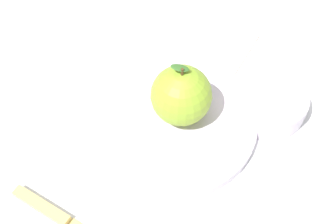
{
  "coord_description": "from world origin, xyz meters",
  "views": [
    {
      "loc": [
        -0.27,
        0.17,
        0.48
      ],
      "look_at": [
        0.0,
        -0.04,
        0.02
      ],
      "focal_mm": 44.47,
      "sensor_mm": 36.0,
      "label": 1
    }
  ],
  "objects_px": {
    "dinner_plate": "(168,117)",
    "apple": "(181,95)",
    "linen_napkin": "(204,40)",
    "side_bowl": "(269,101)"
  },
  "relations": [
    {
      "from": "dinner_plate",
      "to": "apple",
      "type": "height_order",
      "value": "apple"
    },
    {
      "from": "linen_napkin",
      "to": "side_bowl",
      "type": "bearing_deg",
      "value": 172.79
    },
    {
      "from": "side_bowl",
      "to": "linen_napkin",
      "type": "relative_size",
      "value": 0.69
    },
    {
      "from": "apple",
      "to": "dinner_plate",
      "type": "bearing_deg",
      "value": 56.0
    },
    {
      "from": "apple",
      "to": "side_bowl",
      "type": "relative_size",
      "value": 0.89
    },
    {
      "from": "apple",
      "to": "side_bowl",
      "type": "bearing_deg",
      "value": -119.58
    },
    {
      "from": "side_bowl",
      "to": "linen_napkin",
      "type": "distance_m",
      "value": 0.17
    },
    {
      "from": "apple",
      "to": "linen_napkin",
      "type": "height_order",
      "value": "apple"
    },
    {
      "from": "dinner_plate",
      "to": "linen_napkin",
      "type": "distance_m",
      "value": 0.17
    },
    {
      "from": "apple",
      "to": "side_bowl",
      "type": "distance_m",
      "value": 0.13
    }
  ]
}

